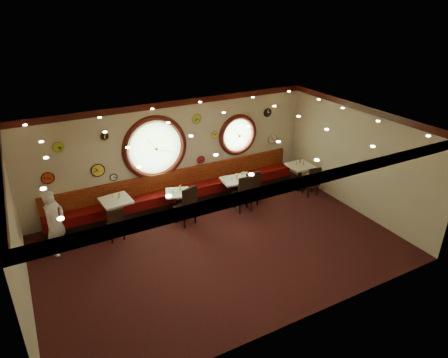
{
  "coord_description": "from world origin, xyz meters",
  "views": [
    {
      "loc": [
        -3.99,
        -7.63,
        6.01
      ],
      "look_at": [
        0.53,
        0.8,
        1.5
      ],
      "focal_mm": 32.0,
      "sensor_mm": 36.0,
      "label": 1
    }
  ],
  "objects_px": {
    "chair_b": "(187,203)",
    "condiment_b_pepper": "(177,192)",
    "condiment_c_salt": "(232,178)",
    "condiment_d_salt": "(242,175)",
    "table_d": "(245,184)",
    "table_e": "(300,174)",
    "chair_d": "(251,186)",
    "condiment_c_pepper": "(236,178)",
    "condiment_b_bottle": "(180,188)",
    "condiment_e_pepper": "(304,164)",
    "chair_e": "(313,180)",
    "condiment_a_salt": "(113,197)",
    "condiment_c_bottle": "(237,176)",
    "condiment_d_pepper": "(247,176)",
    "condiment_e_bottle": "(300,161)",
    "table_a": "(117,210)",
    "chair_a": "(116,222)",
    "condiment_b_salt": "(172,190)",
    "chair_c": "(245,191)",
    "waiter": "(55,223)",
    "condiment_a_bottle": "(119,196)",
    "condiment_d_bottle": "(247,173)",
    "table_c": "(233,188)",
    "table_b": "(178,200)",
    "condiment_a_pepper": "(118,198)",
    "condiment_e_salt": "(297,163)"
  },
  "relations": [
    {
      "from": "chair_b",
      "to": "condiment_b_pepper",
      "type": "relative_size",
      "value": 8.04
    },
    {
      "from": "condiment_c_salt",
      "to": "condiment_d_salt",
      "type": "height_order",
      "value": "condiment_c_salt"
    },
    {
      "from": "table_d",
      "to": "table_e",
      "type": "distance_m",
      "value": 1.91
    },
    {
      "from": "chair_d",
      "to": "condiment_c_pepper",
      "type": "xyz_separation_m",
      "value": [
        -0.3,
        0.4,
        0.18
      ]
    },
    {
      "from": "condiment_b_bottle",
      "to": "condiment_e_pepper",
      "type": "distance_m",
      "value": 4.21
    },
    {
      "from": "table_e",
      "to": "chair_e",
      "type": "xyz_separation_m",
      "value": [
        0.01,
        -0.64,
        0.04
      ]
    },
    {
      "from": "condiment_a_salt",
      "to": "condiment_b_pepper",
      "type": "relative_size",
      "value": 1.12
    },
    {
      "from": "condiment_b_bottle",
      "to": "condiment_c_bottle",
      "type": "relative_size",
      "value": 1.08
    },
    {
      "from": "condiment_d_pepper",
      "to": "condiment_e_bottle",
      "type": "relative_size",
      "value": 0.54
    },
    {
      "from": "table_a",
      "to": "condiment_b_pepper",
      "type": "height_order",
      "value": "table_a"
    },
    {
      "from": "chair_a",
      "to": "condiment_b_salt",
      "type": "xyz_separation_m",
      "value": [
        1.82,
        0.56,
        0.24
      ]
    },
    {
      "from": "table_d",
      "to": "chair_c",
      "type": "height_order",
      "value": "chair_c"
    },
    {
      "from": "condiment_b_salt",
      "to": "waiter",
      "type": "relative_size",
      "value": 0.07
    },
    {
      "from": "chair_b",
      "to": "chair_e",
      "type": "distance_m",
      "value": 4.22
    },
    {
      "from": "chair_b",
      "to": "chair_d",
      "type": "height_order",
      "value": "chair_b"
    },
    {
      "from": "chair_a",
      "to": "condiment_c_pepper",
      "type": "relative_size",
      "value": 5.68
    },
    {
      "from": "condiment_a_bottle",
      "to": "condiment_d_bottle",
      "type": "bearing_deg",
      "value": 0.28
    },
    {
      "from": "condiment_d_salt",
      "to": "condiment_b_salt",
      "type": "bearing_deg",
      "value": -176.82
    },
    {
      "from": "table_d",
      "to": "chair_a",
      "type": "height_order",
      "value": "chair_a"
    },
    {
      "from": "table_c",
      "to": "chair_a",
      "type": "relative_size",
      "value": 1.31
    },
    {
      "from": "table_a",
      "to": "condiment_d_bottle",
      "type": "distance_m",
      "value": 4.25
    },
    {
      "from": "condiment_c_bottle",
      "to": "condiment_e_pepper",
      "type": "xyz_separation_m",
      "value": [
        2.37,
        -0.26,
        0.05
      ]
    },
    {
      "from": "condiment_d_salt",
      "to": "chair_a",
      "type": "bearing_deg",
      "value": -170.66
    },
    {
      "from": "chair_e",
      "to": "condiment_d_salt",
      "type": "xyz_separation_m",
      "value": [
        -1.95,
        1.13,
        0.14
      ]
    },
    {
      "from": "table_b",
      "to": "chair_a",
      "type": "distance_m",
      "value": 2.01
    },
    {
      "from": "chair_d",
      "to": "waiter",
      "type": "xyz_separation_m",
      "value": [
        -5.55,
        0.19,
        0.21
      ]
    },
    {
      "from": "condiment_b_salt",
      "to": "condiment_a_pepper",
      "type": "height_order",
      "value": "condiment_a_pepper"
    },
    {
      "from": "table_c",
      "to": "condiment_c_bottle",
      "type": "xyz_separation_m",
      "value": [
        0.12,
        0.02,
        0.36
      ]
    },
    {
      "from": "chair_a",
      "to": "condiment_e_pepper",
      "type": "relative_size",
      "value": 5.41
    },
    {
      "from": "condiment_e_salt",
      "to": "condiment_d_pepper",
      "type": "bearing_deg",
      "value": 170.58
    },
    {
      "from": "condiment_b_pepper",
      "to": "condiment_b_salt",
      "type": "bearing_deg",
      "value": 128.84
    },
    {
      "from": "table_a",
      "to": "table_c",
      "type": "xyz_separation_m",
      "value": [
        3.55,
        -0.25,
        -0.05
      ]
    },
    {
      "from": "chair_d",
      "to": "condiment_a_pepper",
      "type": "distance_m",
      "value": 3.93
    },
    {
      "from": "condiment_b_bottle",
      "to": "condiment_e_pepper",
      "type": "relative_size",
      "value": 1.5
    },
    {
      "from": "condiment_e_salt",
      "to": "condiment_e_pepper",
      "type": "height_order",
      "value": "condiment_e_salt"
    },
    {
      "from": "condiment_c_salt",
      "to": "condiment_d_pepper",
      "type": "height_order",
      "value": "condiment_c_salt"
    },
    {
      "from": "table_b",
      "to": "condiment_e_bottle",
      "type": "relative_size",
      "value": 4.86
    },
    {
      "from": "table_c",
      "to": "condiment_b_salt",
      "type": "bearing_deg",
      "value": 175.0
    },
    {
      "from": "condiment_e_pepper",
      "to": "condiment_c_bottle",
      "type": "bearing_deg",
      "value": 173.78
    },
    {
      "from": "condiment_b_pepper",
      "to": "condiment_e_salt",
      "type": "height_order",
      "value": "condiment_e_salt"
    },
    {
      "from": "condiment_b_salt",
      "to": "condiment_a_bottle",
      "type": "xyz_separation_m",
      "value": [
        -1.5,
        0.13,
        0.14
      ]
    },
    {
      "from": "chair_e",
      "to": "condiment_e_bottle",
      "type": "relative_size",
      "value": 3.52
    },
    {
      "from": "chair_d",
      "to": "condiment_c_bottle",
      "type": "distance_m",
      "value": 0.55
    },
    {
      "from": "condiment_b_salt",
      "to": "condiment_d_pepper",
      "type": "height_order",
      "value": "condiment_b_salt"
    },
    {
      "from": "table_c",
      "to": "condiment_a_pepper",
      "type": "distance_m",
      "value": 3.52
    },
    {
      "from": "chair_c",
      "to": "waiter",
      "type": "bearing_deg",
      "value": -179.41
    },
    {
      "from": "table_c",
      "to": "condiment_c_pepper",
      "type": "distance_m",
      "value": 0.35
    },
    {
      "from": "condiment_b_bottle",
      "to": "table_b",
      "type": "bearing_deg",
      "value": -148.08
    },
    {
      "from": "condiment_a_bottle",
      "to": "condiment_c_bottle",
      "type": "distance_m",
      "value": 3.57
    },
    {
      "from": "chair_a",
      "to": "condiment_c_salt",
      "type": "distance_m",
      "value": 3.76
    }
  ]
}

